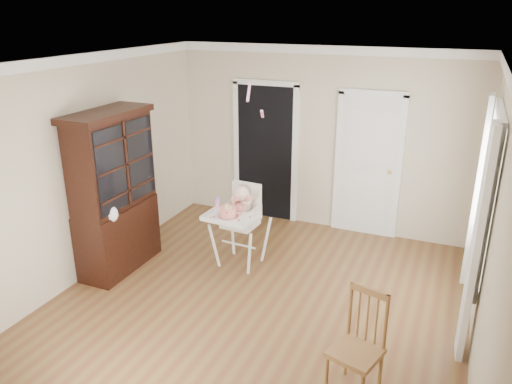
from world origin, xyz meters
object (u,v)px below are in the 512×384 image
at_px(cake, 228,212).
at_px(sippy_cup, 217,203).
at_px(high_chair, 240,216).
at_px(china_cabinet, 114,193).
at_px(dining_chair, 357,348).

relative_size(cake, sippy_cup, 1.51).
distance_m(high_chair, cake, 0.29).
distance_m(china_cabinet, dining_chair, 3.52).
bearing_deg(dining_chair, high_chair, 153.85).
height_order(china_cabinet, dining_chair, china_cabinet).
bearing_deg(cake, china_cabinet, -162.55).
relative_size(high_chair, sippy_cup, 6.22).
relative_size(high_chair, dining_chair, 1.14).
distance_m(sippy_cup, dining_chair, 2.79).
height_order(cake, sippy_cup, sippy_cup).
height_order(sippy_cup, dining_chair, dining_chair).
height_order(high_chair, cake, high_chair).
distance_m(cake, china_cabinet, 1.44).
xyz_separation_m(cake, dining_chair, (1.95, -1.49, -0.38)).
xyz_separation_m(high_chair, china_cabinet, (-1.40, -0.68, 0.35)).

